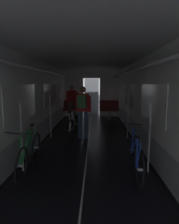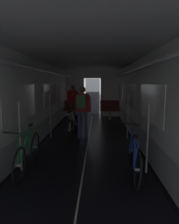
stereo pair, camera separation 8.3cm
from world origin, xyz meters
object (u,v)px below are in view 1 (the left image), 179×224
(person_cyclist_aisle, at_px, (83,108))
(person_standing_near_bench, at_px, (72,100))
(bench_seat_far_left, at_px, (73,108))
(bench_seat_far_right, at_px, (109,108))
(bicycle_white_in_aisle, at_px, (73,125))
(bicycle_green, at_px, (30,153))
(bicycle_blue, at_px, (136,156))

(person_cyclist_aisle, height_order, person_standing_near_bench, same)
(bench_seat_far_left, relative_size, bench_seat_far_right, 1.00)
(bicycle_white_in_aisle, distance_m, person_standing_near_bench, 2.98)
(bench_seat_far_left, distance_m, bicycle_green, 6.00)
(bicycle_green, bearing_deg, bench_seat_far_left, 87.92)
(bench_seat_far_right, height_order, bicycle_green, bench_seat_far_right)
(bench_seat_far_right, xyz_separation_m, person_standing_near_bench, (-1.80, -0.38, 0.41))
(person_cyclist_aisle, bearing_deg, bicycle_green, -110.66)
(bench_seat_far_left, bearing_deg, bicycle_white_in_aisle, -83.68)
(bench_seat_far_right, distance_m, person_cyclist_aisle, 3.74)
(bench_seat_far_left, xyz_separation_m, bench_seat_far_right, (1.80, 0.00, 0.00))
(bench_seat_far_right, bearing_deg, bicycle_green, -108.61)
(bicycle_blue, bearing_deg, person_standing_near_bench, 108.27)
(bench_seat_far_left, xyz_separation_m, bicycle_blue, (1.89, -6.10, -0.18))
(bicycle_white_in_aisle, bearing_deg, bench_seat_far_right, 66.30)
(person_cyclist_aisle, height_order, bicycle_white_in_aisle, person_cyclist_aisle)
(bicycle_white_in_aisle, bearing_deg, person_standing_near_bench, 97.08)
(bicycle_green, relative_size, person_cyclist_aisle, 1.00)
(bicycle_white_in_aisle, height_order, person_standing_near_bench, person_standing_near_bench)
(bench_seat_far_right, height_order, person_cyclist_aisle, person_cyclist_aisle)
(bicycle_green, bearing_deg, person_standing_near_bench, 87.76)
(bench_seat_far_right, bearing_deg, bicycle_blue, -89.12)
(bicycle_white_in_aisle, relative_size, person_standing_near_bench, 1.00)
(bench_seat_far_left, relative_size, bicycle_blue, 0.58)
(bench_seat_far_left, distance_m, person_standing_near_bench, 0.55)
(person_standing_near_bench, bearing_deg, bench_seat_far_right, 11.83)
(bicycle_green, bearing_deg, person_cyclist_aisle, 69.34)
(bicycle_green, height_order, person_cyclist_aisle, person_cyclist_aisle)
(person_standing_near_bench, bearing_deg, bicycle_white_in_aisle, -82.92)
(bench_seat_far_left, xyz_separation_m, bicycle_white_in_aisle, (0.36, -3.27, -0.18))
(bench_seat_far_left, height_order, bicycle_blue, bench_seat_far_left)
(bicycle_blue, distance_m, person_cyclist_aisle, 2.89)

